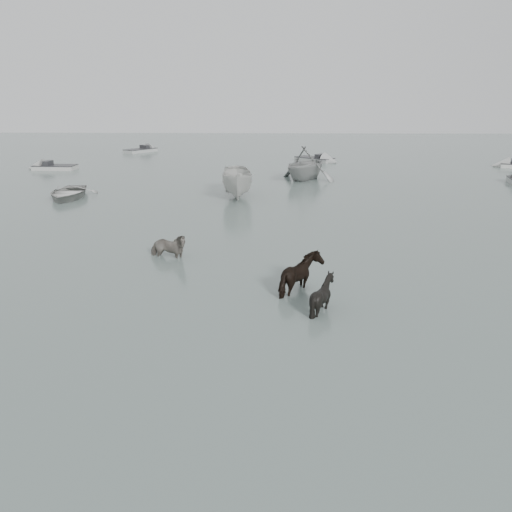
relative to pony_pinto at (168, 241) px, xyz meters
The scene contains 10 objects.
ground 4.34m from the pony_pinto, 46.46° to the right, with size 140.00×140.00×0.00m, color #52625B.
pony_pinto is the anchor object (origin of this frame).
pony_dark 6.14m from the pony_pinto, 34.09° to the right, with size 1.59×1.36×1.60m, color black.
pony_black 7.43m from the pony_pinto, 41.05° to the right, with size 1.11×1.25×1.37m, color black.
rowboat_lead 14.61m from the pony_pinto, 126.14° to the left, with size 3.06×4.28×0.89m, color #A6A5A1.
rowboat_trail 20.43m from the pony_pinto, 70.67° to the left, with size 4.36×5.05×2.66m, color gray.
boat_small 12.55m from the pony_pinto, 80.74° to the left, with size 1.93×5.12×1.98m, color #B9B9B4.
skiff_outer 28.06m from the pony_pinto, 121.12° to the left, with size 4.87×1.60×0.75m, color #ACACA8, non-canonical shape.
skiff_mid 31.36m from the pony_pinto, 74.50° to the left, with size 5.21×1.60×0.75m, color gray, non-canonical shape.
skiff_far 39.10m from the pony_pinto, 105.55° to the left, with size 5.15×1.60×0.75m, color #A1A4A1, non-canonical shape.
Camera 1 is at (1.04, -15.65, 6.20)m, focal length 35.00 mm.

